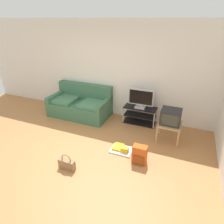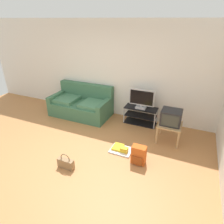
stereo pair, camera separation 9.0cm
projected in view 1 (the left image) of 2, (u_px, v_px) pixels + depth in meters
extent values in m
cube|color=#B27542|center=(65.00, 159.00, 4.09)|extent=(9.00, 9.80, 0.02)
cube|color=silver|center=(110.00, 70.00, 5.53)|extent=(9.00, 0.10, 2.70)
cube|color=#3D6B4C|center=(80.00, 109.00, 5.83)|extent=(1.78, 0.95, 0.41)
cube|color=#3D6B4C|center=(85.00, 91.00, 5.94)|extent=(1.78, 0.20, 0.49)
cube|color=#3D6B4C|center=(56.00, 96.00, 5.98)|extent=(0.14, 0.95, 0.18)
cube|color=#3D6B4C|center=(104.00, 104.00, 5.42)|extent=(0.14, 0.95, 0.18)
cube|color=#477857|center=(64.00, 100.00, 5.84)|extent=(0.71, 0.66, 0.10)
cube|color=#477857|center=(93.00, 105.00, 5.50)|extent=(0.71, 0.66, 0.10)
cube|color=black|center=(140.00, 108.00, 5.29)|extent=(0.89, 0.38, 0.02)
cube|color=black|center=(140.00, 115.00, 5.39)|extent=(0.86, 0.37, 0.02)
cube|color=black|center=(139.00, 122.00, 5.49)|extent=(0.89, 0.38, 0.02)
cylinder|color=#B7B7BC|center=(123.00, 115.00, 5.39)|extent=(0.03, 0.03, 0.48)
cylinder|color=#B7B7BC|center=(154.00, 121.00, 5.09)|extent=(0.03, 0.03, 0.48)
cylinder|color=#B7B7BC|center=(127.00, 110.00, 5.68)|extent=(0.03, 0.03, 0.48)
cylinder|color=#B7B7BC|center=(156.00, 115.00, 5.39)|extent=(0.03, 0.03, 0.48)
cube|color=#B2B2B7|center=(140.00, 107.00, 5.26)|extent=(0.27, 0.22, 0.05)
cube|color=#B2B2B7|center=(140.00, 105.00, 5.24)|extent=(0.05, 0.04, 0.04)
cube|color=#B2B2B7|center=(141.00, 97.00, 5.13)|extent=(0.68, 0.04, 0.44)
cube|color=black|center=(141.00, 97.00, 5.11)|extent=(0.62, 0.01, 0.38)
cube|color=tan|center=(170.00, 124.00, 4.52)|extent=(0.54, 0.54, 0.03)
cube|color=tan|center=(157.00, 135.00, 4.51)|extent=(0.04, 0.04, 0.43)
cube|color=tan|center=(178.00, 140.00, 4.34)|extent=(0.04, 0.04, 0.43)
cube|color=tan|center=(160.00, 126.00, 4.90)|extent=(0.04, 0.04, 0.43)
cube|color=tan|center=(180.00, 130.00, 4.74)|extent=(0.04, 0.04, 0.43)
cube|color=#232326|center=(171.00, 117.00, 4.45)|extent=(0.45, 0.39, 0.35)
cube|color=#333833|center=(170.00, 120.00, 4.29)|extent=(0.37, 0.01, 0.27)
cube|color=#CC561E|center=(140.00, 154.00, 3.90)|extent=(0.29, 0.17, 0.40)
cube|color=#994116|center=(138.00, 160.00, 3.84)|extent=(0.22, 0.04, 0.17)
cylinder|color=#994116|center=(137.00, 150.00, 4.00)|extent=(0.04, 0.04, 0.32)
cylinder|color=#994116|center=(145.00, 151.00, 3.95)|extent=(0.04, 0.04, 0.32)
cube|color=olive|center=(67.00, 164.00, 3.77)|extent=(0.34, 0.11, 0.20)
torus|color=olive|center=(66.00, 159.00, 3.71)|extent=(0.21, 0.02, 0.21)
cube|color=silver|center=(122.00, 150.00, 4.32)|extent=(0.48, 0.37, 0.03)
cube|color=gold|center=(125.00, 150.00, 4.22)|extent=(0.16, 0.12, 0.11)
cube|color=gold|center=(118.00, 147.00, 4.37)|extent=(0.22, 0.28, 0.04)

